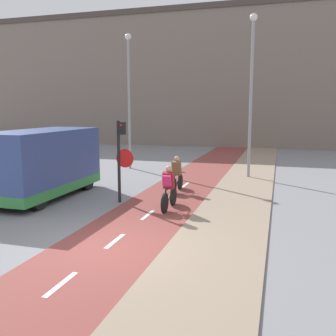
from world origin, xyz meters
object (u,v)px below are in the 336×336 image
(cyclist_near, at_px, (169,189))
(cyclist_far, at_px, (177,176))
(street_lamp_far, at_px, (129,89))
(street_lamp_sidewalk, at_px, (251,82))
(van, at_px, (43,164))
(traffic_light_pole, at_px, (121,152))

(cyclist_near, bearing_deg, cyclist_far, 99.54)
(street_lamp_far, bearing_deg, street_lamp_sidewalk, -9.18)
(street_lamp_sidewalk, xyz_separation_m, cyclist_near, (-2.10, -6.83, -3.96))
(street_lamp_sidewalk, bearing_deg, cyclist_near, -107.07)
(street_lamp_far, relative_size, van, 1.44)
(cyclist_far, bearing_deg, street_lamp_far, 128.89)
(traffic_light_pole, xyz_separation_m, cyclist_far, (1.47, 2.25, -1.18))
(street_lamp_far, height_order, street_lamp_sidewalk, street_lamp_sidewalk)
(traffic_light_pole, relative_size, cyclist_far, 1.78)
(street_lamp_sidewalk, distance_m, van, 10.27)
(street_lamp_sidewalk, relative_size, van, 1.50)
(street_lamp_far, bearing_deg, cyclist_far, -51.11)
(cyclist_near, distance_m, van, 5.19)
(street_lamp_far, bearing_deg, cyclist_near, -59.50)
(traffic_light_pole, bearing_deg, cyclist_near, -13.13)
(street_lamp_far, distance_m, cyclist_far, 7.73)
(street_lamp_sidewalk, xyz_separation_m, cyclist_far, (-2.55, -4.13, -4.00))
(cyclist_near, xyz_separation_m, van, (-5.14, 0.39, 0.56))
(traffic_light_pole, height_order, cyclist_far, traffic_light_pole)
(cyclist_near, relative_size, cyclist_far, 1.02)
(street_lamp_far, distance_m, van, 8.21)
(traffic_light_pole, xyz_separation_m, van, (-3.22, -0.06, -0.57))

